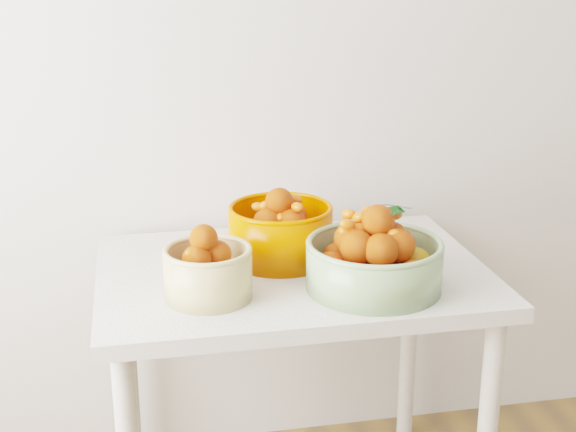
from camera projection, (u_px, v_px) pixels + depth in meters
name	position (u px, v px, depth m)	size (l,w,h in m)	color
table	(292.00, 302.00, 2.11)	(1.00, 0.70, 0.75)	silver
bowl_cream	(208.00, 271.00, 1.88)	(0.25, 0.25, 0.18)	tan
bowl_green	(374.00, 260.00, 1.93)	(0.34, 0.34, 0.21)	#85A674
bowl_orange	(280.00, 231.00, 2.12)	(0.33, 0.33, 0.20)	#F25400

